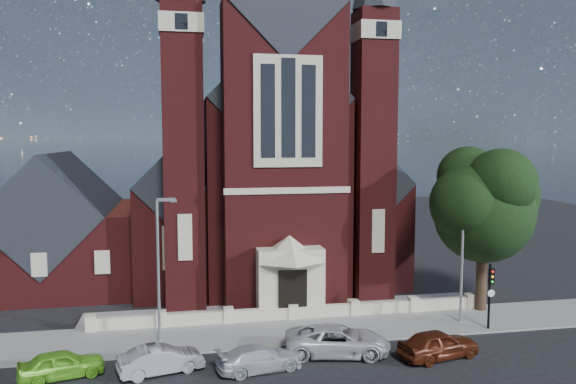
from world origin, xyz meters
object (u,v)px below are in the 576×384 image
at_px(parish_hall, 58,234).
at_px(street_lamp_left, 160,262).
at_px(traffic_signal, 490,288).
at_px(car_silver_b, 259,358).
at_px(church, 257,173).
at_px(car_white_suv, 338,340).
at_px(street_lamp_right, 464,249).
at_px(street_tree, 488,207).
at_px(car_dark_red, 438,344).
at_px(car_silver_a, 161,360).
at_px(car_lime_van, 62,364).

relative_size(parish_hall, street_lamp_left, 1.51).
height_order(traffic_signal, car_silver_b, traffic_signal).
relative_size(church, car_white_suv, 6.33).
bearing_deg(street_lamp_right, traffic_signal, -59.99).
relative_size(street_tree, traffic_signal, 2.67).
bearing_deg(car_dark_red, street_tree, -57.68).
relative_size(street_lamp_right, car_silver_a, 1.99).
bearing_deg(car_white_suv, street_tree, -54.56).
height_order(parish_hall, car_lime_van, parish_hall).
relative_size(church, car_dark_red, 8.03).
bearing_deg(parish_hall, street_lamp_right, -28.22).
xyz_separation_m(street_lamp_left, car_silver_a, (0.11, -4.07, -3.93)).
bearing_deg(parish_hall, car_lime_van, -78.50).
xyz_separation_m(street_lamp_right, car_silver_a, (-17.89, -4.07, -3.93)).
height_order(car_lime_van, car_white_suv, car_white_suv).
height_order(church, car_dark_red, church).
height_order(street_tree, car_dark_red, street_tree).
xyz_separation_m(street_lamp_left, street_lamp_right, (18.00, 0.00, 0.00)).
relative_size(traffic_signal, car_white_suv, 0.73).
bearing_deg(car_white_suv, car_lime_van, 102.36).
xyz_separation_m(car_white_suv, car_dark_red, (4.98, -1.41, -0.03)).
distance_m(traffic_signal, car_silver_b, 14.55).
bearing_deg(car_silver_b, street_lamp_right, -81.88).
bearing_deg(street_tree, street_lamp_right, -145.74).
distance_m(traffic_signal, car_white_suv, 10.12).
xyz_separation_m(parish_hall, street_lamp_right, (26.09, -14.00, 0.59)).
xyz_separation_m(church, street_tree, (12.60, -17.23, -1.23)).
bearing_deg(car_dark_red, parish_hall, 36.25).
xyz_separation_m(street_tree, traffic_signal, (-1.60, -3.28, -4.38)).
bearing_deg(street_lamp_right, car_white_suv, -158.79).
xyz_separation_m(street_tree, car_silver_b, (-15.67, -6.37, -6.35)).
height_order(street_lamp_right, car_silver_b, street_lamp_right).
height_order(parish_hall, street_lamp_left, parish_hall).
bearing_deg(street_tree, car_silver_b, -157.88).
height_order(parish_hall, street_lamp_right, parish_hall).
bearing_deg(street_lamp_right, car_silver_a, -167.18).
xyz_separation_m(parish_hall, car_white_suv, (17.22, -17.44, -3.24)).
height_order(church, car_white_suv, church).
xyz_separation_m(street_lamp_right, car_lime_van, (-22.48, -3.75, -3.94)).
bearing_deg(car_silver_a, parish_hall, 9.24).
bearing_deg(car_silver_a, street_tree, -89.34).
bearing_deg(car_lime_van, car_silver_b, -110.92).
relative_size(street_tree, car_silver_b, 2.53).
relative_size(parish_hall, car_dark_red, 2.81).
bearing_deg(car_silver_a, traffic_signal, -97.60).
height_order(street_tree, traffic_signal, street_tree).
height_order(street_lamp_right, car_dark_red, street_lamp_right).
bearing_deg(car_white_suv, car_silver_a, 105.08).
bearing_deg(street_lamp_left, car_white_suv, -20.65).
bearing_deg(street_lamp_left, traffic_signal, -4.76).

